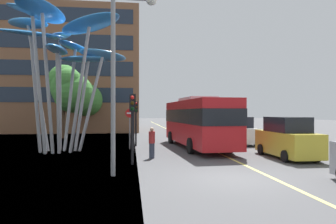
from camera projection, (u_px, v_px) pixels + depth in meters
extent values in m
cube|color=#4C4C4F|center=(236.00, 180.00, 11.34)|extent=(120.00, 240.00, 0.10)
cube|color=#E0D666|center=(272.00, 178.00, 11.51)|extent=(0.16, 144.00, 0.01)
cube|color=red|center=(197.00, 122.00, 21.21)|extent=(3.13, 10.68, 2.92)
cube|color=black|center=(197.00, 116.00, 21.21)|extent=(3.16, 10.78, 0.93)
cube|color=yellow|center=(180.00, 107.00, 26.33)|extent=(1.36, 0.19, 0.36)
cube|color=#B2B2B7|center=(197.00, 99.00, 21.21)|extent=(2.08, 3.80, 0.24)
cylinder|color=black|center=(201.00, 137.00, 24.65)|extent=(0.34, 0.98, 0.96)
cylinder|color=black|center=(171.00, 137.00, 24.20)|extent=(0.34, 0.98, 0.96)
cylinder|color=black|center=(230.00, 145.00, 18.58)|extent=(0.34, 0.98, 0.96)
cylinder|color=black|center=(191.00, 146.00, 18.13)|extent=(0.34, 0.98, 0.96)
cylinder|color=#9EA0A5|center=(91.00, 103.00, 19.63)|extent=(1.66, 0.50, 6.27)
ellipsoid|color=#4CA3E5|center=(103.00, 55.00, 19.85)|extent=(3.28, 2.03, 0.98)
cylinder|color=#9EA0A5|center=(82.00, 104.00, 19.81)|extent=(1.05, 0.66, 6.03)
ellipsoid|color=#4299E0|center=(89.00, 59.00, 20.05)|extent=(3.92, 3.00, 0.69)
cylinder|color=#9EA0A5|center=(70.00, 98.00, 20.00)|extent=(0.76, 1.33, 6.91)
ellipsoid|color=#2D7FD1|center=(76.00, 47.00, 20.57)|extent=(2.73, 3.33, 0.90)
cylinder|color=#9EA0A5|center=(60.00, 92.00, 20.41)|extent=(0.52, 1.35, 7.77)
ellipsoid|color=#388EDB|center=(60.00, 36.00, 20.96)|extent=(2.49, 4.12, 1.04)
cylinder|color=#9EA0A5|center=(38.00, 87.00, 19.60)|extent=(1.70, 0.93, 8.33)
ellipsoid|color=#4299E0|center=(28.00, 23.00, 19.85)|extent=(3.37, 2.62, 0.83)
cylinder|color=#9EA0A5|center=(35.00, 93.00, 18.67)|extent=(0.78, 0.31, 7.33)
ellipsoid|color=#388EDB|center=(31.00, 33.00, 18.60)|extent=(4.10, 1.96, 0.69)
cylinder|color=#9EA0A5|center=(39.00, 84.00, 17.83)|extent=(0.84, 0.92, 8.30)
ellipsoid|color=#4299E0|center=(32.00, 12.00, 17.48)|extent=(3.08, 3.21, 0.63)
cylinder|color=#9EA0A5|center=(48.00, 84.00, 17.77)|extent=(0.61, 1.23, 8.28)
ellipsoid|color=#2D7FD1|center=(42.00, 11.00, 17.27)|extent=(2.97, 4.39, 0.95)
cylinder|color=#9EA0A5|center=(58.00, 103.00, 17.89)|extent=(0.33, 1.17, 6.10)
ellipsoid|color=#2D7FD1|center=(57.00, 50.00, 17.43)|extent=(1.60, 4.10, 0.83)
cylinder|color=#9EA0A5|center=(80.00, 90.00, 18.34)|extent=(1.55, 1.13, 7.75)
ellipsoid|color=#2D7FD1|center=(90.00, 24.00, 17.99)|extent=(4.41, 3.74, 1.18)
cylinder|color=black|center=(132.00, 130.00, 14.39)|extent=(0.12, 0.12, 3.31)
cube|color=black|center=(132.00, 103.00, 14.25)|extent=(0.28, 0.24, 0.80)
sphere|color=red|center=(132.00, 98.00, 14.12)|extent=(0.18, 0.18, 0.18)
sphere|color=#3A2707|center=(132.00, 103.00, 14.12)|extent=(0.18, 0.18, 0.18)
sphere|color=black|center=(132.00, 109.00, 14.12)|extent=(0.18, 0.18, 0.18)
cylinder|color=black|center=(133.00, 123.00, 19.17)|extent=(0.12, 0.12, 3.63)
cube|color=black|center=(134.00, 100.00, 19.03)|extent=(0.28, 0.24, 0.80)
sphere|color=#390706|center=(134.00, 96.00, 18.90)|extent=(0.18, 0.18, 0.18)
sphere|color=orange|center=(134.00, 100.00, 18.90)|extent=(0.18, 0.18, 0.18)
sphere|color=black|center=(134.00, 105.00, 18.90)|extent=(0.18, 0.18, 0.18)
cylinder|color=black|center=(136.00, 124.00, 22.34)|extent=(0.12, 0.12, 3.28)
cube|color=black|center=(136.00, 107.00, 22.20)|extent=(0.28, 0.24, 0.80)
sphere|color=red|center=(136.00, 103.00, 22.07)|extent=(0.18, 0.18, 0.18)
sphere|color=#3A2707|center=(136.00, 107.00, 22.07)|extent=(0.18, 0.18, 0.18)
sphere|color=black|center=(136.00, 110.00, 22.07)|extent=(0.18, 0.18, 0.18)
cylinder|color=black|center=(133.00, 121.00, 30.37)|extent=(0.12, 0.12, 3.30)
cube|color=black|center=(133.00, 108.00, 30.23)|extent=(0.28, 0.24, 0.80)
sphere|color=#390706|center=(133.00, 106.00, 30.11)|extent=(0.18, 0.18, 0.18)
sphere|color=#3A2707|center=(133.00, 108.00, 30.11)|extent=(0.18, 0.18, 0.18)
sphere|color=green|center=(133.00, 111.00, 30.11)|extent=(0.18, 0.18, 0.18)
cube|color=gold|center=(287.00, 143.00, 16.57)|extent=(1.71, 4.58, 1.23)
cube|color=black|center=(287.00, 124.00, 16.57)|extent=(1.57, 2.52, 0.81)
cylinder|color=black|center=(288.00, 149.00, 18.08)|extent=(0.20, 0.60, 0.60)
cylinder|color=black|center=(261.00, 149.00, 17.87)|extent=(0.20, 0.60, 0.60)
cylinder|color=black|center=(317.00, 156.00, 15.26)|extent=(0.20, 0.60, 0.60)
cylinder|color=black|center=(285.00, 156.00, 15.06)|extent=(0.20, 0.60, 0.60)
cube|color=silver|center=(238.00, 135.00, 23.82)|extent=(1.78, 4.34, 1.11)
cube|color=black|center=(238.00, 122.00, 23.82)|extent=(1.64, 2.39, 0.83)
cylinder|color=black|center=(242.00, 139.00, 25.26)|extent=(0.20, 0.60, 0.60)
cylinder|color=black|center=(222.00, 139.00, 25.05)|extent=(0.20, 0.60, 0.60)
cylinder|color=black|center=(256.00, 142.00, 22.59)|extent=(0.20, 0.60, 0.60)
cylinder|color=black|center=(232.00, 142.00, 22.38)|extent=(0.20, 0.60, 0.60)
cylinder|color=gray|center=(113.00, 85.00, 11.84)|extent=(0.18, 0.18, 7.08)
sphere|color=silver|center=(151.00, 0.00, 12.03)|extent=(0.44, 0.44, 0.44)
cylinder|color=brown|center=(63.00, 123.00, 29.24)|extent=(0.49, 0.49, 2.97)
sphere|color=#428438|center=(68.00, 81.00, 28.26)|extent=(2.52, 2.52, 2.52)
sphere|color=#428438|center=(70.00, 89.00, 28.97)|extent=(3.49, 3.49, 3.49)
sphere|color=#428438|center=(64.00, 81.00, 30.03)|extent=(3.15, 3.15, 3.15)
sphere|color=#428438|center=(73.00, 93.00, 28.72)|extent=(3.73, 3.73, 3.73)
cylinder|color=brown|center=(80.00, 120.00, 36.20)|extent=(0.33, 0.33, 3.13)
sphere|color=#428438|center=(87.00, 100.00, 35.82)|extent=(3.85, 3.85, 3.85)
sphere|color=#428438|center=(71.00, 94.00, 36.62)|extent=(2.60, 2.60, 2.60)
sphere|color=#428438|center=(73.00, 87.00, 35.52)|extent=(3.52, 3.52, 3.52)
sphere|color=#428438|center=(72.00, 88.00, 37.22)|extent=(3.72, 3.72, 3.72)
sphere|color=#428438|center=(83.00, 101.00, 36.00)|extent=(2.44, 2.44, 2.44)
cylinder|color=#2D3342|center=(152.00, 151.00, 16.41)|extent=(0.29, 0.29, 0.81)
cylinder|color=maroon|center=(152.00, 137.00, 16.41)|extent=(0.34, 0.34, 0.63)
sphere|color=tan|center=(152.00, 129.00, 16.41)|extent=(0.22, 0.22, 0.22)
cylinder|color=gray|center=(130.00, 129.00, 20.47)|extent=(0.08, 0.08, 2.72)
cylinder|color=red|center=(130.00, 113.00, 20.44)|extent=(0.60, 0.03, 0.60)
cube|color=white|center=(130.00, 113.00, 20.41)|extent=(0.40, 0.04, 0.11)
cube|color=brown|center=(53.00, 74.00, 42.32)|extent=(23.53, 14.87, 15.58)
cube|color=#1E2838|center=(36.00, 95.00, 34.91)|extent=(22.12, 0.08, 1.75)
cube|color=#1E2838|center=(36.00, 68.00, 34.92)|extent=(22.12, 0.08, 1.75)
cube|color=#1E2838|center=(36.00, 40.00, 34.92)|extent=(22.12, 0.08, 1.75)
cube|color=#1E2838|center=(36.00, 13.00, 34.93)|extent=(22.12, 0.08, 1.75)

